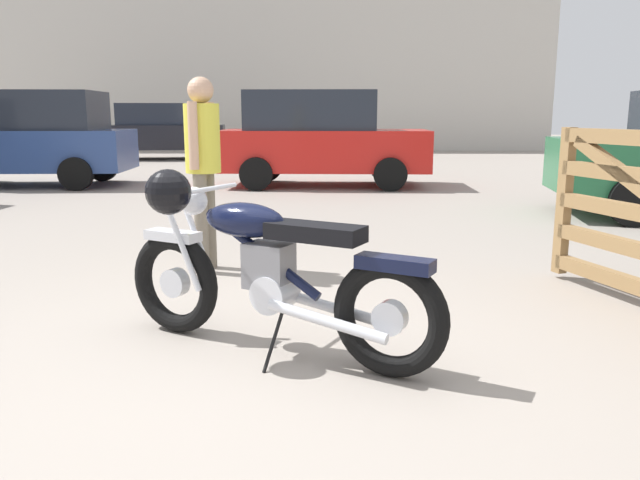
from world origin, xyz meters
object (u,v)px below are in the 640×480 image
Objects in this scene: vintage_motorcycle at (261,269)px; blue_hatchback_right at (28,138)px; dark_sedan_left at (320,138)px; bystander at (203,154)px; silver_sedan_mid at (154,131)px.

blue_hatchback_right reaches higher than vintage_motorcycle.
vintage_motorcycle is 0.48× the size of blue_hatchback_right.
vintage_motorcycle is 8.55m from dark_sedan_left.
dark_sedan_left is 0.97× the size of blue_hatchback_right.
silver_sedan_mid is at bearing -62.02° from bystander.
bystander is 14.45m from silver_sedan_mid.
dark_sedan_left is (-0.10, 8.54, 0.43)m from vintage_motorcycle.
vintage_motorcycle is 2.11m from bystander.
bystander is at bearing 121.69° from blue_hatchback_right.
dark_sedan_left reaches higher than silver_sedan_mid.
silver_sedan_mid is at bearing -96.77° from blue_hatchback_right.
dark_sedan_left is at bearing -63.87° from vintage_motorcycle.
blue_hatchback_right is (-5.64, 8.26, 0.43)m from vintage_motorcycle.
bystander is at bearing -96.43° from dark_sedan_left.
bystander is 0.42× the size of dark_sedan_left.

